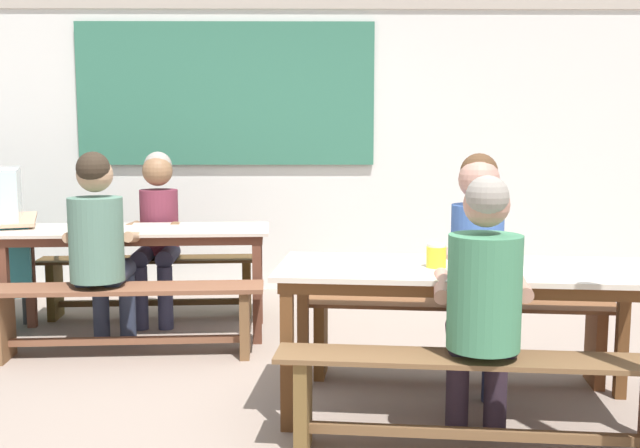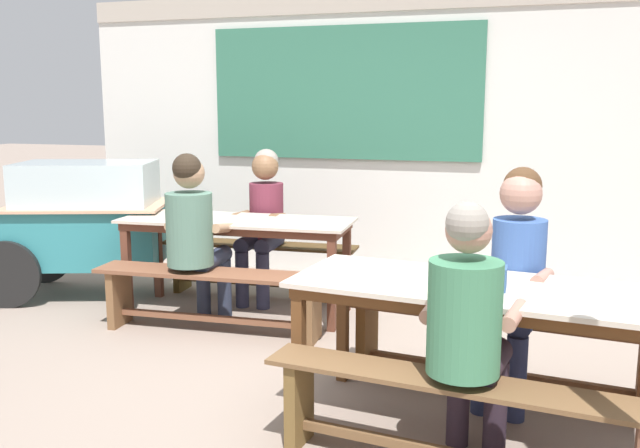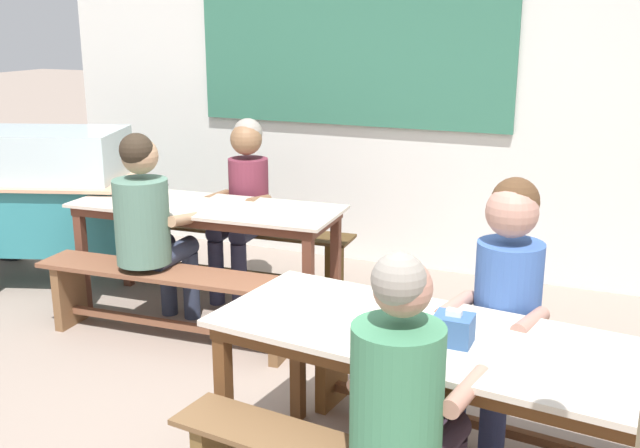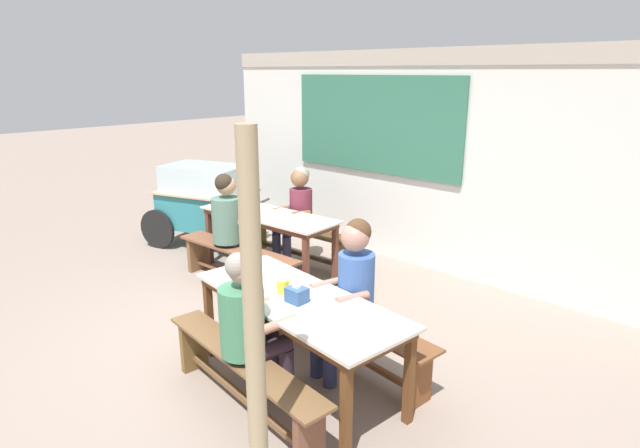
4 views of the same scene
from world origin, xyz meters
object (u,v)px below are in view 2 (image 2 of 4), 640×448
Objects in this scene: person_center_facing at (263,213)px; condiment_jar at (450,272)px; person_left_back_turned at (194,229)px; bench_near_back at (495,341)px; person_right_near_table at (515,268)px; dining_table_far at (237,229)px; bench_far_back at (259,261)px; bench_near_front at (454,414)px; tissue_box at (491,277)px; dining_table_near at (480,299)px; food_cart at (86,217)px; person_near_front at (468,321)px; bench_far_front at (212,291)px.

condiment_jar is at bearing -46.88° from person_center_facing.
person_left_back_turned reaches higher than person_center_facing.
bench_near_back is 0.47m from person_right_near_table.
bench_far_back is at bearing 93.28° from dining_table_far.
bench_near_front is 0.70m from tissue_box.
dining_table_near is 3.81m from food_cart.
bench_near_back is 0.77m from condiment_jar.
person_left_back_turned is at bearing -106.34° from dining_table_far.
person_right_near_table is 1.05× the size of person_near_front.
food_cart is 1.40× the size of person_left_back_turned.
person_right_near_table reaches higher than bench_far_front.
bench_far_front is 0.99× the size of bench_near_front.
tissue_box is (0.07, 0.40, 0.11)m from person_near_front.
person_right_near_table is at bearing -25.65° from dining_table_far.
tissue_box is (2.01, -1.01, 0.50)m from bench_far_front.
bench_near_back is at bearing 89.24° from tissue_box.
person_left_back_turned is at bearing 153.88° from tissue_box.
person_center_facing reaches higher than food_cart.
food_cart reaches higher than bench_near_back.
condiment_jar is (1.97, -1.02, 0.07)m from person_left_back_turned.
person_center_facing is 0.98× the size of person_left_back_turned.
person_center_facing is 2.62m from condiment_jar.
person_center_facing is at bearing 145.25° from bench_near_back.
dining_table_far is 0.95× the size of dining_table_near.
condiment_jar reaches higher than dining_table_near.
person_near_front is at bearing -44.18° from dining_table_far.
bench_far_back is at bearing 144.58° from person_right_near_table.
bench_near_front is 1.35× the size of person_right_near_table.
person_left_back_turned is at bearing 145.23° from person_near_front.
bench_far_front and bench_near_back have the same top height.
dining_table_near is 1.53× the size of person_center_facing.
tissue_box is at bearing -44.53° from bench_far_back.
person_right_near_table is (2.11, -0.51, 0.44)m from bench_far_front.
dining_table_near is 0.65m from bench_near_front.
bench_near_back is 15.23× the size of condiment_jar.
tissue_box is at bearing -24.90° from food_cart.
dining_table_far is 0.63m from bench_far_front.
bench_far_front is 1.38× the size of person_center_facing.
bench_far_front is 2.22m from person_right_near_table.
person_center_facing is (0.05, 0.44, 0.06)m from dining_table_far.
condiment_jar reaches higher than bench_far_front.
dining_table_far is 2.38m from person_right_near_table.
bench_far_front is (-1.96, 0.95, -0.37)m from dining_table_near.
person_left_back_turned is (-2.18, 0.50, 0.45)m from bench_near_back.
dining_table_near is at bearing 3.79° from condiment_jar.
dining_table_far reaches higher than bench_near_front.
dining_table_near is 0.15m from tissue_box.
food_cart is 15.29× the size of condiment_jar.
person_right_near_table is 2.35m from person_left_back_turned.
person_left_back_turned is at bearing 167.22° from bench_near_back.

